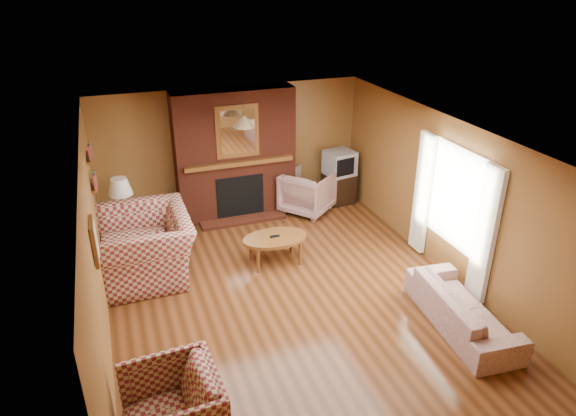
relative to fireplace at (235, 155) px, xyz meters
name	(u,v)px	position (x,y,z in m)	size (l,w,h in m)	color
floor	(291,297)	(0.00, -2.98, -1.18)	(6.50, 6.50, 0.00)	#3F210D
ceiling	(291,138)	(0.00, -2.98, 1.22)	(6.50, 6.50, 0.00)	silver
wall_back	(232,150)	(0.00, 0.27, 0.02)	(6.50, 6.50, 0.00)	brown
wall_front	(430,396)	(0.00, -6.23, 0.02)	(6.50, 6.50, 0.00)	brown
wall_left	(96,256)	(-2.50, -2.98, 0.02)	(6.50, 6.50, 0.00)	brown
wall_right	(448,198)	(2.50, -2.98, 0.02)	(6.50, 6.50, 0.00)	brown
fireplace	(235,155)	(0.00, 0.00, 0.00)	(2.20, 0.82, 2.40)	#561F12
window_right	(452,208)	(2.45, -3.18, -0.06)	(0.10, 1.85, 2.00)	beige
bookshelf	(92,166)	(-2.44, -1.08, 0.48)	(0.09, 0.55, 0.71)	brown
botanical_print	(94,241)	(-2.47, -3.28, 0.37)	(0.05, 0.40, 0.50)	brown
pendant_light	(244,122)	(0.00, -0.68, 0.82)	(0.36, 0.36, 0.48)	black
plaid_loveseat	(146,246)	(-1.85, -1.64, -0.69)	(1.53, 1.34, 0.99)	maroon
plaid_armchair	(173,412)	(-1.95, -4.94, -0.76)	(0.91, 0.93, 0.85)	maroon
floral_sofa	(462,308)	(1.90, -4.35, -0.91)	(1.86, 0.73, 0.54)	#BAB190
floral_armchair	(307,192)	(1.30, -0.38, -0.78)	(0.86, 0.88, 0.80)	#BAB190
coffee_table	(275,240)	(0.10, -1.97, -0.77)	(1.04, 0.65, 0.48)	brown
side_table	(126,230)	(-2.10, -0.53, -0.91)	(0.41, 0.41, 0.54)	brown
table_lamp	(121,195)	(-2.10, -0.53, -0.27)	(0.40, 0.40, 0.67)	silver
tv_stand	(339,188)	(2.05, -0.18, -0.88)	(0.55, 0.50, 0.60)	black
crt_tv	(340,163)	(2.05, -0.19, -0.34)	(0.60, 0.60, 0.48)	#9EA1A5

